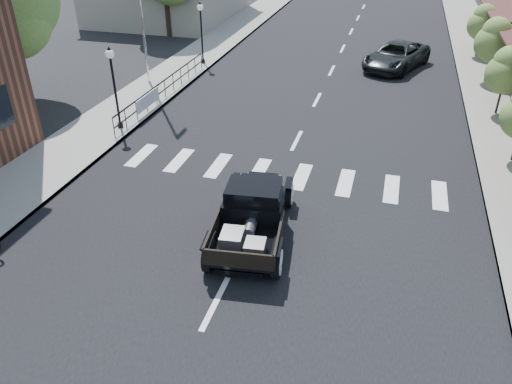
# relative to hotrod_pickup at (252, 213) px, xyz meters

# --- Properties ---
(ground) EXTENTS (120.00, 120.00, 0.00)m
(ground) POSITION_rel_hotrod_pickup_xyz_m (-0.10, -0.02, -0.84)
(ground) COLOR black
(ground) RESTS_ON ground
(road) EXTENTS (14.00, 80.00, 0.02)m
(road) POSITION_rel_hotrod_pickup_xyz_m (-0.10, 14.98, -0.83)
(road) COLOR black
(road) RESTS_ON ground
(road_markings) EXTENTS (12.00, 60.00, 0.06)m
(road_markings) POSITION_rel_hotrod_pickup_xyz_m (-0.10, 9.98, -0.84)
(road_markings) COLOR silver
(road_markings) RESTS_ON ground
(sidewalk_left) EXTENTS (3.00, 80.00, 0.15)m
(sidewalk_left) POSITION_rel_hotrod_pickup_xyz_m (-8.60, 14.98, -0.76)
(sidewalk_left) COLOR gray
(sidewalk_left) RESTS_ON ground
(sidewalk_right) EXTENTS (3.00, 80.00, 0.15)m
(sidewalk_right) POSITION_rel_hotrod_pickup_xyz_m (8.40, 14.98, -0.76)
(sidewalk_right) COLOR gray
(sidewalk_right) RESTS_ON ground
(railing) EXTENTS (0.08, 10.00, 1.00)m
(railing) POSITION_rel_hotrod_pickup_xyz_m (-7.40, 9.98, -0.19)
(railing) COLOR black
(railing) RESTS_ON sidewalk_left
(banner) EXTENTS (0.04, 2.20, 0.60)m
(banner) POSITION_rel_hotrod_pickup_xyz_m (-7.32, 7.98, -0.39)
(banner) COLOR silver
(banner) RESTS_ON sidewalk_left
(lamp_post_b) EXTENTS (0.36, 0.36, 3.48)m
(lamp_post_b) POSITION_rel_hotrod_pickup_xyz_m (-7.70, 5.98, 1.05)
(lamp_post_b) COLOR black
(lamp_post_b) RESTS_ON sidewalk_left
(lamp_post_c) EXTENTS (0.36, 0.36, 3.48)m
(lamp_post_c) POSITION_rel_hotrod_pickup_xyz_m (-7.70, 15.98, 1.05)
(lamp_post_c) COLOR black
(lamp_post_c) RESTS_ON sidewalk_left
(big_tree_near) EXTENTS (5.14, 5.14, 7.55)m
(big_tree_near) POSITION_rel_hotrod_pickup_xyz_m (-14.10, 7.98, 2.94)
(big_tree_near) COLOR #517632
(big_tree_near) RESTS_ON ground
(small_tree_c) EXTENTS (1.78, 1.78, 2.97)m
(small_tree_c) POSITION_rel_hotrod_pickup_xyz_m (8.20, 12.16, 0.80)
(small_tree_c) COLOR #597234
(small_tree_c) RESTS_ON sidewalk_right
(small_tree_d) EXTENTS (1.94, 1.94, 3.24)m
(small_tree_d) POSITION_rel_hotrod_pickup_xyz_m (8.20, 16.95, 0.93)
(small_tree_d) COLOR #597234
(small_tree_d) RESTS_ON sidewalk_right
(small_tree_e) EXTENTS (1.80, 1.80, 3.00)m
(small_tree_e) POSITION_rel_hotrod_pickup_xyz_m (8.20, 22.09, 0.81)
(small_tree_e) COLOR #597234
(small_tree_e) RESTS_ON sidewalk_right
(hotrod_pickup) EXTENTS (2.80, 5.07, 1.68)m
(hotrod_pickup) POSITION_rel_hotrod_pickup_xyz_m (0.00, 0.00, 0.00)
(hotrod_pickup) COLOR black
(hotrod_pickup) RESTS_ON ground
(second_car) EXTENTS (4.20, 5.78, 1.46)m
(second_car) POSITION_rel_hotrod_pickup_xyz_m (3.41, 18.48, -0.11)
(second_car) COLOR black
(second_car) RESTS_ON ground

